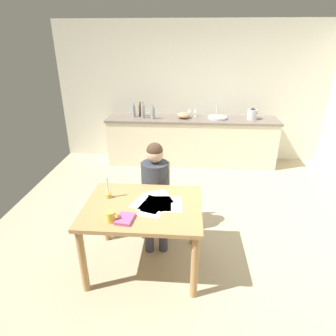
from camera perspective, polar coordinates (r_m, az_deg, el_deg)
The scene contains 24 objects.
ground_plane at distance 3.86m, azimuth 4.34°, elevation -12.18°, with size 5.20×5.20×0.04m, color tan.
wall_back at distance 5.79m, azimuth 4.88°, elevation 14.50°, with size 5.20×0.12×2.60m, color beige.
kitchen_counter at distance 5.65m, azimuth 4.59°, elevation 5.38°, with size 3.21×0.64×0.90m.
dining_table at distance 2.97m, azimuth -4.92°, elevation -9.20°, with size 1.17×0.90×0.75m.
chair_at_table at distance 3.62m, azimuth -2.44°, elevation -5.04°, with size 0.44×0.44×0.88m.
person_seated at distance 3.41m, azimuth -2.52°, elevation -3.62°, with size 0.37×0.61×1.19m.
coffee_mug at distance 2.69m, azimuth -11.29°, elevation -9.38°, with size 0.13×0.09×0.10m.
candlestick at distance 3.06m, azimuth -11.74°, elevation -4.66°, with size 0.06×0.06×0.24m.
book_magazine at distance 2.70m, azimuth -8.49°, elevation -9.91°, with size 0.15×0.19×0.03m, color #B6528B.
paper_letter at distance 2.91m, azimuth 0.70°, elevation -7.16°, with size 0.21×0.30×0.00m, color white.
paper_bill at distance 2.93m, azimuth -1.47°, elevation -7.01°, with size 0.21×0.30×0.00m, color white.
paper_envelope at distance 3.03m, azimuth -1.65°, elevation -5.84°, with size 0.21×0.30×0.00m, color white.
paper_receipt at distance 2.85m, azimuth -3.12°, elevation -8.04°, with size 0.21×0.30×0.00m, color white.
paper_notice at distance 2.96m, azimuth -4.60°, elevation -6.72°, with size 0.21×0.30×0.00m, color white.
paper_flyer at distance 2.91m, azimuth -3.20°, elevation -7.28°, with size 0.21×0.30×0.00m, color white.
sink_unit at distance 5.55m, azimuth 9.74°, elevation 9.83°, with size 0.36×0.36×0.24m.
bottle_oil at distance 5.63m, azimuth -6.79°, elevation 11.11°, with size 0.07×0.07×0.26m.
bottle_vinegar at distance 5.66m, azimuth -5.47°, elevation 11.29°, with size 0.06×0.06×0.27m.
bottle_wine_red at distance 5.51m, azimuth -4.98°, elevation 11.13°, with size 0.07×0.07×0.31m.
bottle_sauce at distance 5.45m, azimuth -2.99°, elevation 10.79°, with size 0.08×0.08×0.25m.
mixing_bowl at distance 5.50m, azimuth 3.09°, elevation 10.37°, with size 0.24×0.24×0.11m, color tan.
stovetop_kettle at distance 5.62m, azimuth 16.34°, elevation 10.19°, with size 0.18×0.18×0.22m.
wine_glass_near_sink at distance 5.65m, azimuth 5.44°, elevation 11.21°, with size 0.07×0.07×0.15m.
wine_glass_by_kettle at distance 5.65m, azimuth 4.28°, elevation 11.24°, with size 0.07×0.07×0.15m.
Camera 1 is at (-0.06, -3.11, 2.26)m, focal length 30.85 mm.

